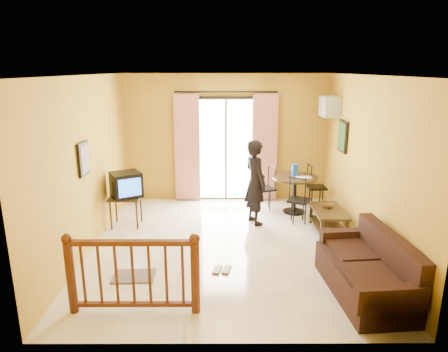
{
  "coord_description": "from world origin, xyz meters",
  "views": [
    {
      "loc": [
        -0.07,
        -6.22,
        2.9
      ],
      "look_at": [
        -0.05,
        0.2,
        1.16
      ],
      "focal_mm": 32.0,
      "sensor_mm": 36.0,
      "label": 1
    }
  ],
  "objects_px": {
    "dining_table": "(295,184)",
    "coffee_table": "(328,217)",
    "sofa": "(369,272)",
    "standing_person": "(255,182)",
    "television": "(126,185)"
  },
  "relations": [
    {
      "from": "dining_table",
      "to": "coffee_table",
      "type": "bearing_deg",
      "value": -66.87
    },
    {
      "from": "coffee_table",
      "to": "dining_table",
      "type": "bearing_deg",
      "value": 113.13
    },
    {
      "from": "sofa",
      "to": "standing_person",
      "type": "bearing_deg",
      "value": 112.4
    },
    {
      "from": "coffee_table",
      "to": "sofa",
      "type": "xyz_separation_m",
      "value": [
        0.0,
        -2.08,
        0.03
      ]
    },
    {
      "from": "coffee_table",
      "to": "sofa",
      "type": "bearing_deg",
      "value": -89.87
    },
    {
      "from": "sofa",
      "to": "television",
      "type": "bearing_deg",
      "value": 142.28
    },
    {
      "from": "coffee_table",
      "to": "sofa",
      "type": "height_order",
      "value": "sofa"
    },
    {
      "from": "dining_table",
      "to": "sofa",
      "type": "height_order",
      "value": "sofa"
    },
    {
      "from": "television",
      "to": "coffee_table",
      "type": "distance_m",
      "value": 3.77
    },
    {
      "from": "sofa",
      "to": "standing_person",
      "type": "relative_size",
      "value": 1.12
    },
    {
      "from": "dining_table",
      "to": "standing_person",
      "type": "height_order",
      "value": "standing_person"
    },
    {
      "from": "television",
      "to": "dining_table",
      "type": "distance_m",
      "value": 3.36
    },
    {
      "from": "standing_person",
      "to": "coffee_table",
      "type": "bearing_deg",
      "value": -133.14
    },
    {
      "from": "standing_person",
      "to": "dining_table",
      "type": "bearing_deg",
      "value": -80.02
    },
    {
      "from": "dining_table",
      "to": "standing_person",
      "type": "relative_size",
      "value": 0.57
    }
  ]
}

